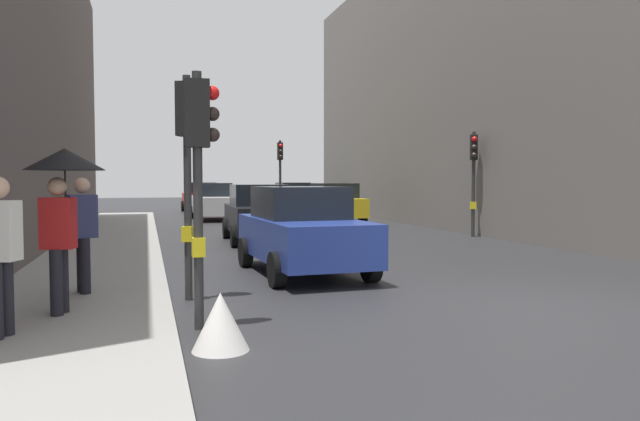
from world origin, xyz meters
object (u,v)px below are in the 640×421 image
object	(u,v)px
car_red_sedan	(201,197)
warning_sign_triangle	(220,322)
car_white_compact	(213,202)
car_yellow_taxi	(333,203)
car_blue_van	(302,230)
car_green_estate	(292,198)
pedestrian_with_umbrella	(63,184)
traffic_light_mid_street	(474,164)
traffic_light_far_median	(280,165)
traffic_light_near_left	(200,153)
pedestrian_with_grey_backpack	(80,228)
car_dark_suv	(260,213)
traffic_light_near_right	(189,146)

from	to	relation	value
car_red_sedan	warning_sign_triangle	xyz separation A→B (m)	(-2.32, -29.27, -0.55)
car_white_compact	car_yellow_taxi	distance (m)	6.03
car_white_compact	car_yellow_taxi	world-z (taller)	same
car_blue_van	car_green_estate	bearing A→B (deg)	77.04
car_red_sedan	pedestrian_with_umbrella	bearing A→B (deg)	-98.48
traffic_light_mid_street	warning_sign_triangle	xyz separation A→B (m)	(-9.71, -11.14, -2.09)
car_red_sedan	car_blue_van	xyz separation A→B (m)	(-0.07, -24.19, 0.00)
traffic_light_far_median	traffic_light_near_left	bearing A→B (deg)	-105.08
car_yellow_taxi	pedestrian_with_grey_backpack	world-z (taller)	pedestrian_with_grey_backpack
car_dark_suv	car_yellow_taxi	world-z (taller)	same
car_red_sedan	pedestrian_with_grey_backpack	size ratio (longest dim) A/B	2.42
traffic_light_mid_street	car_yellow_taxi	world-z (taller)	traffic_light_mid_street
traffic_light_near_right	pedestrian_with_umbrella	bearing A→B (deg)	-142.80
car_blue_van	warning_sign_triangle	bearing A→B (deg)	-113.85
car_white_compact	pedestrian_with_grey_backpack	size ratio (longest dim) A/B	2.38
traffic_light_far_median	traffic_light_mid_street	distance (m)	11.34
traffic_light_near_right	car_yellow_taxi	distance (m)	17.25
car_red_sedan	pedestrian_with_umbrella	distance (m)	27.91
pedestrian_with_grey_backpack	traffic_light_far_median	bearing A→B (deg)	68.74
car_green_estate	car_white_compact	size ratio (longest dim) A/B	1.00
car_dark_suv	warning_sign_triangle	distance (m)	11.83
car_red_sedan	car_white_compact	xyz separation A→B (m)	(-0.03, -7.11, 0.00)
traffic_light_near_left	car_red_sedan	world-z (taller)	traffic_light_near_left
car_blue_van	pedestrian_with_grey_backpack	bearing A→B (deg)	-154.42
car_dark_suv	warning_sign_triangle	bearing A→B (deg)	-102.51
traffic_light_far_median	pedestrian_with_umbrella	size ratio (longest dim) A/B	1.78
traffic_light_near_left	car_yellow_taxi	xyz separation A→B (m)	(7.23, 17.52, -1.36)
traffic_light_near_left	car_white_compact	xyz separation A→B (m)	(2.41, 21.13, -1.36)
traffic_light_near_right	car_green_estate	xyz separation A→B (m)	(7.30, 23.55, -1.55)
car_white_compact	car_dark_suv	bearing A→B (deg)	-88.50
traffic_light_near_right	car_green_estate	distance (m)	24.71
car_blue_van	car_yellow_taxi	world-z (taller)	same
traffic_light_near_left	car_white_compact	world-z (taller)	traffic_light_near_left
car_red_sedan	car_blue_van	world-z (taller)	same
traffic_light_near_right	car_dark_suv	xyz separation A→B (m)	(2.69, 8.58, -1.55)
car_red_sedan	car_dark_suv	size ratio (longest dim) A/B	1.00
traffic_light_near_right	car_green_estate	size ratio (longest dim) A/B	0.84
traffic_light_near_left	pedestrian_with_umbrella	xyz separation A→B (m)	(-1.68, 0.66, -0.40)
car_green_estate	traffic_light_mid_street	bearing A→B (deg)	-80.65
car_blue_van	traffic_light_near_right	bearing A→B (deg)	-138.13
car_green_estate	car_dark_suv	distance (m)	15.67
traffic_light_near_left	traffic_light_near_right	xyz separation A→B (m)	(-0.00, 1.93, 0.19)
car_dark_suv	car_white_compact	xyz separation A→B (m)	(-0.28, 10.62, 0.00)
traffic_light_far_median	pedestrian_with_umbrella	distance (m)	21.24
car_yellow_taxi	car_blue_van	bearing A→B (deg)	-109.85
traffic_light_mid_street	car_white_compact	distance (m)	13.38
pedestrian_with_umbrella	traffic_light_near_left	bearing A→B (deg)	-21.40
traffic_light_far_median	car_white_compact	bearing A→B (deg)	170.71
traffic_light_mid_street	pedestrian_with_umbrella	size ratio (longest dim) A/B	1.64
car_green_estate	warning_sign_triangle	xyz separation A→B (m)	(-7.18, -26.51, -0.55)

